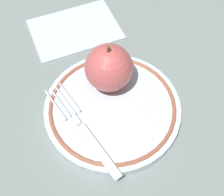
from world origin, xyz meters
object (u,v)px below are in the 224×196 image
plate (112,109)px  apple_red_whole (106,68)px  fork (85,132)px  napkin_folded (75,29)px

plate → apple_red_whole: (-0.00, 0.04, 0.04)m
fork → napkin_folded: 0.22m
fork → plate: bearing=-76.2°
apple_red_whole → napkin_folded: apple_red_whole is taller
apple_red_whole → napkin_folded: bearing=106.7°
plate → apple_red_whole: apple_red_whole is taller
plate → fork: size_ratio=1.25×
plate → napkin_folded: 0.19m
apple_red_whole → fork: 0.10m
fork → napkin_folded: fork is taller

